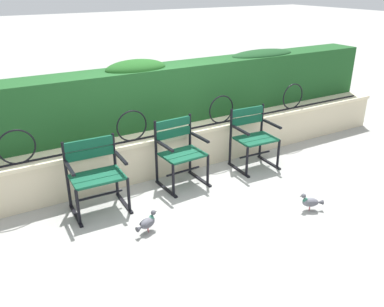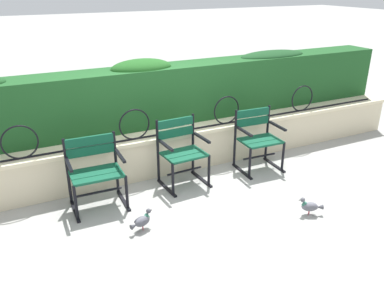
% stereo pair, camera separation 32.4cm
% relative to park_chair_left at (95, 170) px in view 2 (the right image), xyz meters
% --- Properties ---
extents(ground_plane, '(60.00, 60.00, 0.00)m').
position_rel_park_chair_left_xyz_m(ground_plane, '(1.15, -0.40, -0.46)').
color(ground_plane, '#9E9E99').
extents(stone_wall, '(8.14, 0.41, 0.58)m').
position_rel_park_chair_left_xyz_m(stone_wall, '(1.15, 0.50, -0.17)').
color(stone_wall, beige).
rests_on(stone_wall, ground).
extents(iron_arch_fence, '(7.58, 0.02, 0.42)m').
position_rel_park_chair_left_xyz_m(iron_arch_fence, '(0.75, 0.43, 0.29)').
color(iron_arch_fence, black).
rests_on(iron_arch_fence, stone_wall).
extents(hedge_row, '(7.98, 0.53, 0.94)m').
position_rel_park_chair_left_xyz_m(hedge_row, '(1.15, 0.94, 0.56)').
color(hedge_row, '#1E5123').
rests_on(hedge_row, stone_wall).
extents(park_chair_left, '(0.64, 0.54, 0.84)m').
position_rel_park_chair_left_xyz_m(park_chair_left, '(0.00, 0.00, 0.00)').
color(park_chair_left, '#0F4C33').
rests_on(park_chair_left, ground).
extents(park_chair_centre, '(0.59, 0.55, 0.88)m').
position_rel_park_chair_left_xyz_m(park_chair_centre, '(1.16, 0.06, 0.00)').
color(park_chair_centre, '#0F4C33').
rests_on(park_chair_centre, ground).
extents(park_chair_right, '(0.61, 0.55, 0.85)m').
position_rel_park_chair_left_xyz_m(park_chair_right, '(2.33, 0.02, -0.00)').
color(park_chair_right, '#0F4C33').
rests_on(park_chair_right, ground).
extents(pigeon_near_chairs, '(0.28, 0.16, 0.22)m').
position_rel_park_chair_left_xyz_m(pigeon_near_chairs, '(0.30, -0.76, -0.35)').
color(pigeon_near_chairs, '#5B5B66').
rests_on(pigeon_near_chairs, ground).
extents(pigeon_far_side, '(0.27, 0.18, 0.22)m').
position_rel_park_chair_left_xyz_m(pigeon_far_side, '(2.15, -1.34, -0.35)').
color(pigeon_far_side, slate).
rests_on(pigeon_far_side, ground).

